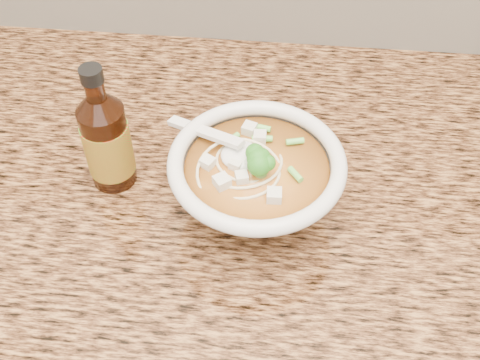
# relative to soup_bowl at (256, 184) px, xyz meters

# --- Properties ---
(cabinet) EXTENTS (4.00, 0.65, 0.86)m
(cabinet) POSITION_rel_soup_bowl_xyz_m (0.04, 0.05, -0.52)
(cabinet) COLOR black
(cabinet) RESTS_ON ground
(counter_slab) EXTENTS (4.00, 0.68, 0.04)m
(counter_slab) POSITION_rel_soup_bowl_xyz_m (0.04, 0.05, -0.07)
(counter_slab) COLOR #A6703D
(counter_slab) RESTS_ON cabinet
(soup_bowl) EXTENTS (0.23, 0.21, 0.12)m
(soup_bowl) POSITION_rel_soup_bowl_xyz_m (0.00, 0.00, 0.00)
(soup_bowl) COLOR white
(soup_bowl) RESTS_ON counter_slab
(hot_sauce_bottle) EXTENTS (0.08, 0.08, 0.18)m
(hot_sauce_bottle) POSITION_rel_soup_bowl_xyz_m (-0.19, 0.04, 0.02)
(hot_sauce_bottle) COLOR #371507
(hot_sauce_bottle) RESTS_ON counter_slab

